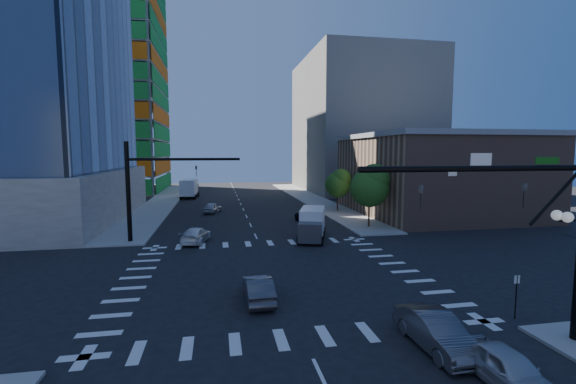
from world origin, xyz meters
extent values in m
plane|color=black|center=(0.00, 0.00, 0.00)|extent=(160.00, 160.00, 0.00)
cube|color=silver|center=(0.00, 0.00, 0.01)|extent=(20.00, 20.00, 0.01)
cube|color=#9B9792|center=(12.50, 40.00, 0.07)|extent=(5.00, 60.00, 0.15)
cube|color=#9B9792|center=(-12.50, 40.00, 0.07)|extent=(5.00, 60.00, 0.15)
cube|color=#177E2E|center=(-14.90, 62.00, 24.50)|extent=(0.12, 24.00, 49.00)
cube|color=#BF560B|center=(-27.50, 49.40, 24.50)|extent=(24.00, 0.12, 49.00)
cube|color=#8C6651|center=(25.00, 22.00, 5.00)|extent=(20.00, 22.00, 10.00)
cube|color=gray|center=(25.00, 22.00, 10.30)|extent=(20.50, 22.50, 0.60)
cube|color=slate|center=(27.00, 55.00, 14.00)|extent=(24.00, 30.00, 28.00)
cylinder|color=black|center=(6.50, -11.50, 7.55)|extent=(10.00, 0.24, 0.24)
cylinder|color=black|center=(10.10, -11.50, 6.45)|extent=(2.50, 0.14, 2.50)
imported|color=black|center=(8.50, -11.50, 6.45)|extent=(0.16, 0.20, 1.00)
imported|color=black|center=(4.00, -11.50, 6.45)|extent=(0.16, 0.20, 1.00)
cube|color=white|center=(6.50, -11.50, 7.90)|extent=(0.90, 0.04, 0.50)
cube|color=#0C5610|center=(9.50, -11.50, 7.85)|extent=(1.10, 0.04, 0.28)
cylinder|color=black|center=(10.90, -11.50, 5.35)|extent=(1.20, 0.08, 0.08)
sphere|color=white|center=(10.40, -11.25, 5.55)|extent=(0.44, 0.44, 0.44)
sphere|color=white|center=(10.40, -11.75, 5.55)|extent=(0.44, 0.44, 0.44)
cylinder|color=black|center=(-11.50, 11.50, 4.65)|extent=(0.40, 0.40, 9.00)
cylinder|color=black|center=(-6.50, 11.50, 7.55)|extent=(10.00, 0.24, 0.24)
imported|color=black|center=(-5.50, 11.50, 6.45)|extent=(0.16, 0.20, 1.00)
cylinder|color=#382316|center=(12.50, 14.00, 1.29)|extent=(0.20, 0.20, 2.27)
sphere|color=#225516|center=(12.50, 14.00, 4.38)|extent=(4.16, 4.16, 4.16)
sphere|color=#386E24|center=(12.90, 13.70, 5.35)|extent=(3.25, 3.25, 3.25)
cylinder|color=#382316|center=(12.80, 26.00, 1.11)|extent=(0.20, 0.20, 1.92)
sphere|color=#225516|center=(12.80, 26.00, 3.72)|extent=(3.52, 3.52, 3.52)
sphere|color=#386E24|center=(13.20, 25.70, 4.55)|extent=(2.75, 2.75, 2.75)
cylinder|color=black|center=(10.70, -9.00, 1.10)|extent=(0.06, 0.06, 2.20)
cube|color=silver|center=(10.70, -9.00, 2.00)|extent=(0.30, 0.03, 0.40)
imported|color=#B4B6BC|center=(6.21, -13.85, 0.68)|extent=(1.75, 4.04, 1.36)
imported|color=#4F4E53|center=(5.25, -10.91, 0.75)|extent=(1.75, 4.58, 1.49)
imported|color=black|center=(6.90, 18.27, 0.65)|extent=(2.84, 4.95, 1.30)
imported|color=white|center=(-5.59, 10.45, 0.68)|extent=(3.01, 5.04, 1.37)
imported|color=#B4B8BC|center=(-4.31, 27.74, 0.71)|extent=(2.82, 4.48, 1.42)
imported|color=#49484D|center=(-1.50, -4.36, 0.69)|extent=(1.52, 4.18, 1.37)
cube|color=silver|center=(5.03, 9.61, 1.70)|extent=(3.44, 4.92, 2.32)
cube|color=#3E3D45|center=(5.03, 9.61, 1.12)|extent=(2.46, 2.17, 1.70)
cube|color=white|center=(-8.50, 45.99, 1.99)|extent=(2.86, 5.39, 2.72)
cube|color=#3E3D45|center=(-8.50, 45.99, 1.31)|extent=(2.53, 2.04, 1.99)
camera|label=1|loc=(-3.63, -24.89, 8.18)|focal=24.00mm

